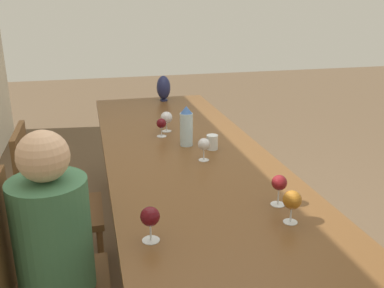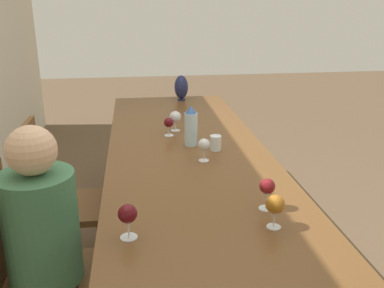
{
  "view_description": "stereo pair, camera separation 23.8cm",
  "coord_description": "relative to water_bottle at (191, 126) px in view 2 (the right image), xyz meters",
  "views": [
    {
      "loc": [
        -2.24,
        0.54,
        1.65
      ],
      "look_at": [
        -0.05,
        0.0,
        0.87
      ],
      "focal_mm": 40.0,
      "sensor_mm": 36.0,
      "label": 1
    },
    {
      "loc": [
        -2.28,
        0.3,
        1.65
      ],
      "look_at": [
        -0.05,
        0.0,
        0.87
      ],
      "focal_mm": 40.0,
      "sensor_mm": 36.0,
      "label": 2
    }
  ],
  "objects": [
    {
      "name": "ground_plane",
      "position": [
        -0.21,
        0.03,
        -0.9
      ],
      "size": [
        14.0,
        14.0,
        0.0
      ],
      "primitive_type": "plane",
      "color": "brown"
    },
    {
      "name": "dining_table",
      "position": [
        -0.21,
        0.03,
        -0.18
      ],
      "size": [
        3.15,
        0.95,
        0.77
      ],
      "color": "brown",
      "rests_on": "ground_plane"
    },
    {
      "name": "water_bottle",
      "position": [
        0.0,
        0.0,
        0.0
      ],
      "size": [
        0.08,
        0.08,
        0.25
      ],
      "color": "silver",
      "rests_on": "dining_table"
    },
    {
      "name": "water_tumbler",
      "position": [
        -0.11,
        -0.14,
        -0.08
      ],
      "size": [
        0.07,
        0.07,
        0.09
      ],
      "color": "silver",
      "rests_on": "dining_table"
    },
    {
      "name": "vase",
      "position": [
        1.21,
        -0.08,
        -0.01
      ],
      "size": [
        0.12,
        0.12,
        0.22
      ],
      "color": "#1E234C",
      "rests_on": "dining_table"
    },
    {
      "name": "wine_glass_0",
      "position": [
        -1.04,
        -0.2,
        -0.02
      ],
      "size": [
        0.08,
        0.08,
        0.14
      ],
      "color": "silver",
      "rests_on": "dining_table"
    },
    {
      "name": "wine_glass_1",
      "position": [
        -0.28,
        -0.04,
        -0.03
      ],
      "size": [
        0.07,
        0.07,
        0.13
      ],
      "color": "silver",
      "rests_on": "dining_table"
    },
    {
      "name": "wine_glass_2",
      "position": [
        -1.04,
        0.38,
        -0.02
      ],
      "size": [
        0.07,
        0.07,
        0.14
      ],
      "color": "silver",
      "rests_on": "dining_table"
    },
    {
      "name": "wine_glass_3",
      "position": [
        0.21,
        0.12,
        -0.04
      ],
      "size": [
        0.06,
        0.06,
        0.12
      ],
      "color": "silver",
      "rests_on": "dining_table"
    },
    {
      "name": "wine_glass_4",
      "position": [
        0.31,
        0.07,
        -0.03
      ],
      "size": [
        0.08,
        0.08,
        0.14
      ],
      "color": "silver",
      "rests_on": "dining_table"
    },
    {
      "name": "wine_glass_5",
      "position": [
        -0.88,
        -0.21,
        -0.02
      ],
      "size": [
        0.07,
        0.07,
        0.14
      ],
      "color": "silver",
      "rests_on": "dining_table"
    },
    {
      "name": "chair_near",
      "position": [
        -0.79,
        0.84,
        -0.39
      ],
      "size": [
        0.44,
        0.44,
        0.97
      ],
      "color": "brown",
      "rests_on": "ground_plane"
    },
    {
      "name": "chair_far",
      "position": [
        -0.08,
        0.84,
        -0.39
      ],
      "size": [
        0.44,
        0.44,
        0.97
      ],
      "color": "brown",
      "rests_on": "ground_plane"
    },
    {
      "name": "person_near",
      "position": [
        -0.79,
        0.75,
        -0.27
      ],
      "size": [
        0.32,
        0.32,
        1.17
      ],
      "color": "#2D2D38",
      "rests_on": "ground_plane"
    }
  ]
}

